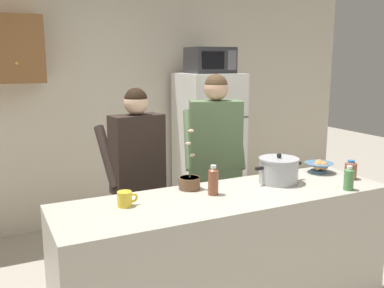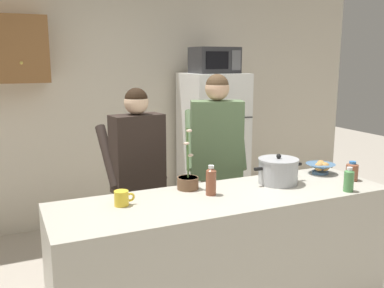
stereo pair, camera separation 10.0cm
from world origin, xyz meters
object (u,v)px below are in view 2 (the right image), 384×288
at_px(refrigerator, 213,147).
at_px(person_by_sink, 216,150).
at_px(bottle_mid_counter, 349,180).
at_px(cooking_pot, 278,171).
at_px(microwave, 214,60).
at_px(person_near_pot, 137,165).
at_px(bottle_near_edge, 352,171).
at_px(potted_orchid, 188,181).
at_px(bread_bowl, 321,167).
at_px(coffee_mug, 122,198).
at_px(bottle_far_corner, 211,181).

xyz_separation_m(refrigerator, person_by_sink, (-0.54, -1.12, 0.23)).
bearing_deg(bottle_mid_counter, cooking_pot, 132.28).
relative_size(microwave, cooking_pot, 1.19).
relative_size(person_near_pot, bottle_near_edge, 10.95).
bearing_deg(potted_orchid, microwave, 57.44).
bearing_deg(bread_bowl, person_by_sink, 139.62).
distance_m(coffee_mug, bread_bowl, 1.64).
xyz_separation_m(person_near_pot, potted_orchid, (0.20, -0.54, -0.01)).
xyz_separation_m(microwave, bottle_far_corner, (-0.93, -1.78, -0.78)).
distance_m(microwave, bread_bowl, 1.85).
relative_size(bread_bowl, bottle_near_edge, 1.58).
bearing_deg(coffee_mug, bread_bowl, 3.11).
height_order(cooking_pot, bottle_near_edge, cooking_pot).
bearing_deg(bread_bowl, bottle_mid_counter, -107.46).
height_order(cooking_pot, bottle_far_corner, cooking_pot).
bearing_deg(potted_orchid, cooking_pot, -12.17).
height_order(person_by_sink, bottle_near_edge, person_by_sink).
height_order(refrigerator, bread_bowl, refrigerator).
relative_size(coffee_mug, potted_orchid, 0.30).
bearing_deg(person_near_pot, bottle_mid_counter, -41.33).
distance_m(refrigerator, bottle_near_edge, 1.94).
distance_m(bread_bowl, potted_orchid, 1.13).
bearing_deg(microwave, person_by_sink, -116.10).
bearing_deg(coffee_mug, person_by_sink, 32.85).
relative_size(bottle_near_edge, bottle_far_corner, 0.72).
height_order(bread_bowl, bottle_far_corner, bottle_far_corner).
xyz_separation_m(bottle_near_edge, potted_orchid, (-1.21, 0.30, -0.01)).
distance_m(bottle_near_edge, bottle_far_corner, 1.13).
height_order(microwave, potted_orchid, microwave).
height_order(coffee_mug, bread_bowl, bread_bowl).
bearing_deg(bottle_mid_counter, bottle_far_corner, 160.38).
relative_size(refrigerator, bottle_mid_counter, 9.70).
bearing_deg(person_near_pot, cooking_pot, -38.49).
xyz_separation_m(person_by_sink, bottle_near_edge, (0.73, -0.80, -0.07)).
distance_m(refrigerator, bottle_mid_counter, 2.13).
bearing_deg(refrigerator, bottle_far_corner, -117.32).
xyz_separation_m(refrigerator, bottle_near_edge, (0.19, -1.92, 0.16)).
distance_m(refrigerator, bread_bowl, 1.68).
distance_m(person_by_sink, potted_orchid, 0.69).
relative_size(microwave, bottle_near_edge, 3.29).
height_order(refrigerator, bottle_mid_counter, refrigerator).
distance_m(refrigerator, potted_orchid, 1.92).
bearing_deg(cooking_pot, potted_orchid, 167.83).
height_order(microwave, cooking_pot, microwave).
xyz_separation_m(bottle_near_edge, bottle_mid_counter, (-0.22, -0.20, 0.01)).
xyz_separation_m(bread_bowl, bottle_far_corner, (-1.04, -0.12, 0.05)).
relative_size(coffee_mug, bottle_near_edge, 0.90).
bearing_deg(refrigerator, person_near_pot, -138.55).
bearing_deg(person_by_sink, person_near_pot, 175.90).
relative_size(person_by_sink, bottle_mid_counter, 9.90).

